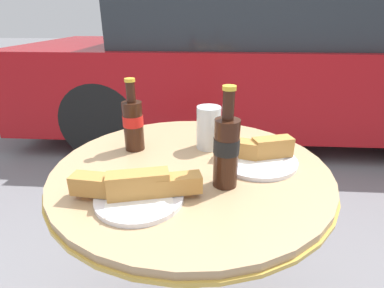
{
  "coord_description": "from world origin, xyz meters",
  "views": [
    {
      "loc": [
        0.05,
        -0.76,
        1.13
      ],
      "look_at": [
        0.0,
        0.04,
        0.79
      ],
      "focal_mm": 28.0,
      "sensor_mm": 36.0,
      "label": 1
    }
  ],
  "objects": [
    {
      "name": "cola_bottle_right",
      "position": [
        0.09,
        -0.1,
        0.84
      ],
      "size": [
        0.06,
        0.06,
        0.25
      ],
      "color": "#33190F",
      "rests_on": "bistro_table"
    },
    {
      "name": "cola_bottle_left",
      "position": [
        -0.19,
        0.1,
        0.82
      ],
      "size": [
        0.06,
        0.06,
        0.23
      ],
      "color": "#33190F",
      "rests_on": "bistro_table"
    },
    {
      "name": "drinking_glass",
      "position": [
        0.05,
        0.13,
        0.8
      ],
      "size": [
        0.08,
        0.08,
        0.14
      ],
      "color": "black",
      "rests_on": "bistro_table"
    },
    {
      "name": "bistro_table",
      "position": [
        0.0,
        0.0,
        0.6
      ],
      "size": [
        0.79,
        0.79,
        0.74
      ],
      "color": "gold",
      "rests_on": "ground_plane"
    },
    {
      "name": "parked_car",
      "position": [
        0.48,
        2.31,
        0.63
      ],
      "size": [
        4.47,
        1.73,
        1.32
      ],
      "color": "#9E0F14",
      "rests_on": "ground_plane"
    },
    {
      "name": "lunch_plate_far",
      "position": [
        0.19,
        0.04,
        0.76
      ],
      "size": [
        0.24,
        0.24,
        0.07
      ],
      "color": "white",
      "rests_on": "bistro_table"
    },
    {
      "name": "lunch_plate_near",
      "position": [
        -0.11,
        -0.18,
        0.76
      ],
      "size": [
        0.31,
        0.21,
        0.07
      ],
      "color": "white",
      "rests_on": "bistro_table"
    }
  ]
}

